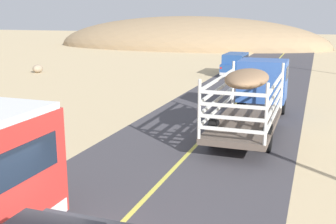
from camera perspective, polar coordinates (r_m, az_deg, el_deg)
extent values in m
cube|color=#3359A5|center=(23.06, 12.92, 4.29)|extent=(2.50, 2.20, 2.20)
cube|color=#192333|center=(23.00, 12.98, 5.40)|extent=(2.53, 1.54, 0.70)
cube|color=brown|center=(18.03, 10.59, -1.61)|extent=(2.50, 6.40, 0.24)
cylinder|color=silver|center=(21.01, 8.94, 3.95)|extent=(0.12, 0.12, 2.20)
cylinder|color=silver|center=(20.71, 15.42, 3.50)|extent=(0.12, 0.12, 2.20)
cylinder|color=silver|center=(15.00, 4.32, 0.38)|extent=(0.12, 0.12, 2.20)
cylinder|color=silver|center=(14.57, 13.37, -0.33)|extent=(0.12, 0.12, 2.20)
cube|color=silver|center=(18.12, 6.89, 0.42)|extent=(0.08, 6.30, 0.12)
cube|color=silver|center=(17.76, 14.52, -0.17)|extent=(0.08, 6.30, 0.12)
cube|color=silver|center=(14.88, 8.68, -2.46)|extent=(2.40, 0.08, 0.12)
cube|color=silver|center=(18.03, 6.93, 1.79)|extent=(0.08, 6.30, 0.12)
cube|color=silver|center=(17.67, 14.60, 1.21)|extent=(0.08, 6.30, 0.12)
cube|color=silver|center=(14.77, 8.73, -0.82)|extent=(2.40, 0.08, 0.12)
cube|color=silver|center=(17.95, 6.97, 3.16)|extent=(0.08, 6.30, 0.12)
cube|color=silver|center=(17.58, 14.68, 2.62)|extent=(0.08, 6.30, 0.12)
cube|color=silver|center=(14.67, 8.79, 0.85)|extent=(2.40, 0.08, 0.12)
cube|color=silver|center=(17.88, 7.01, 4.55)|extent=(0.08, 6.30, 0.12)
cube|color=silver|center=(17.51, 14.76, 4.03)|extent=(0.08, 6.30, 0.12)
cube|color=silver|center=(14.58, 8.85, 2.54)|extent=(2.40, 0.08, 0.12)
ellipsoid|color=#8C6B4C|center=(17.64, 10.86, 4.59)|extent=(1.75, 3.84, 0.70)
cylinder|color=black|center=(23.43, 10.12, 1.45)|extent=(0.32, 1.10, 1.10)
cylinder|color=black|center=(23.18, 15.43, 1.05)|extent=(0.32, 1.10, 1.10)
cylinder|color=black|center=(17.06, 6.24, -2.83)|extent=(0.32, 1.10, 1.10)
cylinder|color=black|center=(16.72, 13.53, -3.47)|extent=(0.32, 1.10, 1.10)
cube|color=#264C8C|center=(37.82, 9.29, 6.10)|extent=(1.90, 4.60, 0.90)
cube|color=#264C8C|center=(37.58, 9.30, 7.36)|extent=(1.75, 3.59, 0.80)
cube|color=#192333|center=(37.58, 9.30, 7.39)|extent=(1.79, 3.22, 0.44)
cube|color=silver|center=(35.70, 8.60, 5.18)|extent=(1.86, 0.20, 0.24)
cube|color=red|center=(35.74, 7.30, 6.05)|extent=(0.16, 0.06, 0.14)
cube|color=red|center=(35.42, 9.94, 5.90)|extent=(0.16, 0.06, 0.14)
cylinder|color=black|center=(39.40, 8.49, 5.97)|extent=(0.26, 0.76, 0.76)
cylinder|color=black|center=(39.11, 10.85, 5.83)|extent=(0.26, 0.76, 0.76)
cylinder|color=black|center=(36.63, 7.59, 5.46)|extent=(0.26, 0.76, 0.76)
cylinder|color=black|center=(36.32, 10.13, 5.31)|extent=(0.26, 0.76, 0.76)
ellipsoid|color=gray|center=(40.84, -17.51, 5.73)|extent=(0.83, 1.10, 0.76)
ellipsoid|color=#997C5A|center=(72.40, 2.61, 9.02)|extent=(47.50, 23.70, 10.26)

